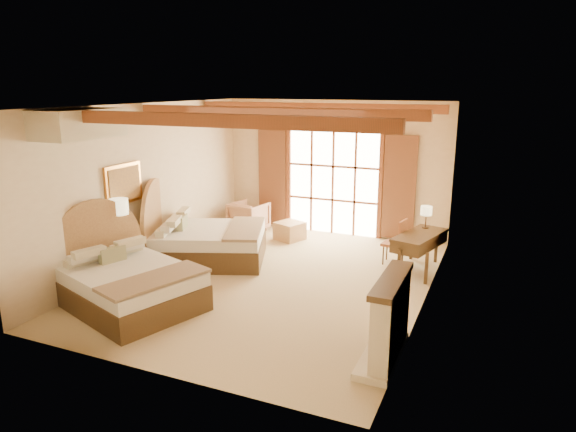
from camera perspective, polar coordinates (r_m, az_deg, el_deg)
The scene contains 19 objects.
floor at distance 9.68m, azimuth -1.65°, elevation -7.08°, with size 7.00×7.00×0.00m, color #D0B689.
wall_back at distance 12.42m, azimuth 5.14°, elevation 5.34°, with size 5.50×5.50×0.00m, color beige.
wall_left at distance 10.65m, azimuth -15.29°, elevation 3.37°, with size 7.00×7.00×0.00m, color beige.
wall_right at distance 8.45m, azimuth 15.42°, elevation 0.58°, with size 7.00×7.00×0.00m, color beige.
ceiling at distance 9.01m, azimuth -1.80°, elevation 12.21°, with size 7.00×7.00×0.00m, color #B57A32.
ceiling_beams at distance 9.02m, azimuth -1.80°, elevation 11.45°, with size 5.39×4.60×0.18m, color brown, non-canonical shape.
french_doors at distance 12.42m, azimuth 5.01°, elevation 3.71°, with size 3.95×0.08×2.60m.
fireplace at distance 6.97m, azimuth 11.13°, elevation -11.68°, with size 0.46×1.40×1.16m.
painting at distance 10.03m, azimuth -17.78°, elevation 3.41°, with size 0.06×0.95×0.75m.
canopy_valance at distance 8.77m, azimuth -22.23°, elevation 9.47°, with size 0.70×1.40×0.45m, color beige.
bed_near at distance 8.89m, azimuth -17.94°, elevation -6.81°, with size 2.70×2.28×1.44m.
bed_far at distance 10.78m, azimuth -9.62°, elevation -2.48°, with size 2.84×2.40×1.49m.
nightstand at distance 9.96m, azimuth -17.31°, elevation -5.24°, with size 0.51×0.51×0.62m, color #4F3A1E.
floor_lamp at distance 9.69m, azimuth -18.24°, elevation 0.45°, with size 0.33×0.33×1.56m.
armchair at distance 12.71m, azimuth -4.37°, elevation -0.09°, with size 0.79×0.82×0.74m, color tan.
ottoman at distance 12.06m, azimuth 0.19°, elevation -1.66°, with size 0.57×0.57×0.41m, color tan.
desk at distance 10.32m, azimuth 14.33°, elevation -3.78°, with size 0.94×1.51×0.75m.
desk_chair at distance 10.66m, azimuth 11.73°, elevation -3.69°, with size 0.47×0.47×0.93m.
desk_lamp at distance 10.57m, azimuth 15.12°, elevation 0.48°, with size 0.22×0.22×0.45m.
Camera 1 is at (3.81, -8.16, 3.54)m, focal length 32.00 mm.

